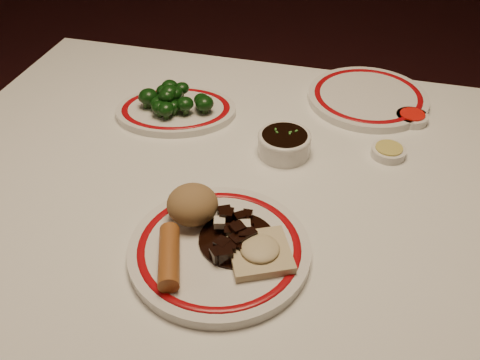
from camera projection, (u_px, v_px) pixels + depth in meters
name	position (u px, v px, depth m)	size (l,w,h in m)	color
dining_table	(244.00, 219.00, 1.00)	(1.20, 0.90, 0.75)	white
main_plate	(219.00, 250.00, 0.80)	(0.28, 0.28, 0.02)	silver
rice_mound	(192.00, 204.00, 0.82)	(0.08, 0.08, 0.06)	olive
spring_roll	(169.00, 256.00, 0.76)	(0.03, 0.03, 0.11)	#9D5826
fried_wonton	(260.00, 252.00, 0.77)	(0.12, 0.12, 0.02)	#C5B48B
stirfry_heap	(235.00, 236.00, 0.79)	(0.12, 0.12, 0.03)	black
broccoli_plate	(176.00, 110.00, 1.10)	(0.29, 0.26, 0.02)	silver
broccoli_pile	(171.00, 98.00, 1.08)	(0.16, 0.10, 0.05)	#23471C
soy_bowl	(284.00, 144.00, 0.99)	(0.10, 0.10, 0.04)	silver
sweet_sour_dish	(412.00, 118.00, 1.08)	(0.06, 0.06, 0.02)	silver
mustard_dish	(388.00, 152.00, 0.99)	(0.06, 0.06, 0.02)	silver
far_plate	(368.00, 97.00, 1.14)	(0.31, 0.31, 0.02)	silver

